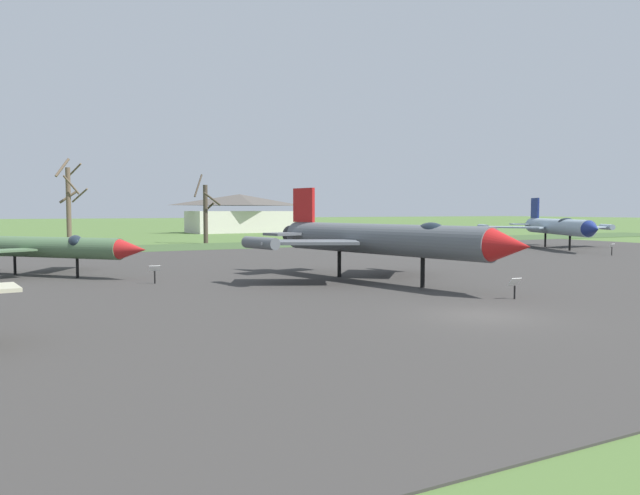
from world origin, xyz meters
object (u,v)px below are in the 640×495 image
Objects in this scene: jet_fighter_front_left at (557,226)px; visitor_building at (240,214)px; jet_fighter_rear_left at (380,239)px; info_placard_front_left at (612,249)px; info_placard_rear_center at (155,272)px; jet_fighter_rear_center at (49,247)px; info_placard_rear_left at (515,286)px.

jet_fighter_front_left is 0.82× the size of visitor_building.
jet_fighter_front_left is 36.04m from jet_fighter_rear_left.
info_placard_front_left is at bearing -111.24° from jet_fighter_front_left.
info_placard_front_left is (-3.45, -8.88, -1.69)m from jet_fighter_front_left.
info_placard_front_left is 29.78m from jet_fighter_rear_left.
visitor_building is at bearing 97.31° from info_placard_front_left.
info_placard_front_left is 40.03m from info_placard_rear_center.
jet_fighter_rear_center is at bearing 174.10° from info_placard_front_left.
jet_fighter_front_left is at bearing 68.76° from info_placard_front_left.
jet_fighter_rear_left is at bearing -104.70° from visitor_building.
jet_fighter_rear_center is at bearing -174.95° from jet_fighter_front_left.
info_placard_front_left is 0.06× the size of visitor_building.
visitor_building is (-12.33, 60.33, 1.04)m from jet_fighter_front_left.
info_placard_rear_center is at bearing 155.27° from jet_fighter_rear_left.
info_placard_rear_center is at bearing -54.19° from jet_fighter_rear_center.
visitor_building reaches higher than jet_fighter_rear_center.
jet_fighter_rear_left is at bearing -153.76° from jet_fighter_front_left.
visitor_building reaches higher than jet_fighter_rear_left.
jet_fighter_rear_left is (15.84, -11.68, 0.62)m from jet_fighter_rear_center.
info_placard_rear_left is (1.77, -8.12, -1.80)m from jet_fighter_rear_left.
info_placard_rear_left is at bearing -141.79° from jet_fighter_front_left.
jet_fighter_front_left is 1.42× the size of jet_fighter_rear_center.
info_placard_front_left is 31.06m from info_placard_rear_left.
info_placard_front_left is at bearing -82.69° from visitor_building.
jet_fighter_rear_left is at bearing -24.73° from info_placard_rear_center.
jet_fighter_front_left is 44.79m from info_placard_rear_center.
info_placard_rear_center is 0.06× the size of jet_fighter_rear_left.
jet_fighter_rear_center is at bearing 131.66° from info_placard_rear_left.
info_placard_rear_center is 18.46m from info_placard_rear_left.
jet_fighter_rear_left is at bearing 102.32° from info_placard_rear_left.
info_placard_front_left is 69.83m from visitor_building.
visitor_building is (20.00, 76.27, 0.95)m from jet_fighter_rear_left.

